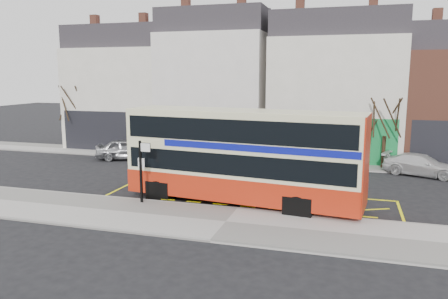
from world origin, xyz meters
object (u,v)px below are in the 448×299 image
(double_decker_bus, at_px, (243,155))
(bus_stop_post, at_px, (142,166))
(car_silver, at_px, (128,149))
(street_tree_right, at_px, (386,107))
(street_tree_left, at_px, (73,94))
(car_white, at_px, (421,165))
(car_grey, at_px, (235,158))

(double_decker_bus, bearing_deg, bus_stop_post, -154.00)
(car_silver, bearing_deg, street_tree_right, -102.86)
(double_decker_bus, bearing_deg, street_tree_left, 153.61)
(car_white, relative_size, street_tree_right, 0.75)
(car_white, bearing_deg, car_silver, 110.53)
(bus_stop_post, bearing_deg, street_tree_left, 140.03)
(car_white, height_order, street_tree_left, street_tree_left)
(car_grey, distance_m, street_tree_left, 15.01)
(car_grey, distance_m, car_white, 11.40)
(double_decker_bus, relative_size, car_silver, 2.59)
(car_grey, relative_size, car_white, 0.86)
(car_silver, xyz_separation_m, street_tree_left, (-6.16, 2.66, 3.75))
(bus_stop_post, relative_size, car_silver, 0.66)
(double_decker_bus, xyz_separation_m, bus_stop_post, (-4.41, -1.55, -0.43))
(bus_stop_post, bearing_deg, car_silver, 127.42)
(bus_stop_post, bearing_deg, street_tree_right, 50.62)
(street_tree_left, bearing_deg, car_silver, -23.35)
(double_decker_bus, xyz_separation_m, street_tree_right, (6.79, 9.76, 1.68))
(bus_stop_post, bearing_deg, double_decker_bus, 24.67)
(car_white, bearing_deg, street_tree_left, 104.24)
(car_silver, bearing_deg, street_tree_left, 48.59)
(double_decker_bus, distance_m, street_tree_left, 20.00)
(car_silver, height_order, street_tree_right, street_tree_right)
(double_decker_bus, height_order, street_tree_right, street_tree_right)
(double_decker_bus, height_order, car_silver, double_decker_bus)
(bus_stop_post, height_order, car_silver, bus_stop_post)
(bus_stop_post, height_order, street_tree_right, street_tree_right)
(double_decker_bus, xyz_separation_m, street_tree_left, (-16.67, 10.85, 2.17))
(bus_stop_post, distance_m, street_tree_left, 17.63)
(car_silver, distance_m, car_white, 19.42)
(bus_stop_post, height_order, car_white, bus_stop_post)
(double_decker_bus, distance_m, street_tree_right, 12.01)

